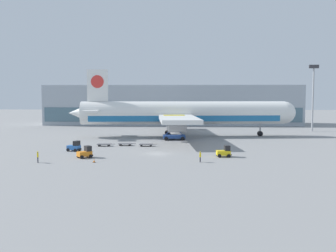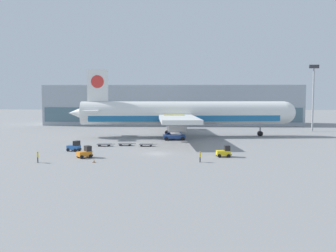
# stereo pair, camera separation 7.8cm
# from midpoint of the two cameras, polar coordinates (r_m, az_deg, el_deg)

# --- Properties ---
(ground_plane) EXTENTS (400.00, 400.00, 0.00)m
(ground_plane) POSITION_cam_midpoint_polar(r_m,az_deg,el_deg) (68.09, -1.73, -4.25)
(ground_plane) COLOR gray
(terminal_building) EXTENTS (90.00, 18.20, 14.00)m
(terminal_building) POSITION_cam_midpoint_polar(r_m,az_deg,el_deg) (136.60, 0.68, 3.24)
(terminal_building) COLOR #9EA8B2
(terminal_building) RESTS_ON ground_plane
(light_mast) EXTENTS (2.80, 0.50, 19.35)m
(light_mast) POSITION_cam_midpoint_polar(r_m,az_deg,el_deg) (117.28, 21.22, 4.83)
(light_mast) COLOR #9EA0A5
(light_mast) RESTS_ON ground_plane
(airplane_main) EXTENTS (58.05, 48.54, 17.00)m
(airplane_main) POSITION_cam_midpoint_polar(r_m,az_deg,el_deg) (95.40, 1.99, 1.87)
(airplane_main) COLOR white
(airplane_main) RESTS_ON ground_plane
(scissor_lift_loader) EXTENTS (5.46, 3.79, 5.90)m
(scissor_lift_loader) POSITION_cam_midpoint_polar(r_m,az_deg,el_deg) (88.67, 0.90, -0.70)
(scissor_lift_loader) COLOR #284C99
(scissor_lift_loader) RESTS_ON ground_plane
(baggage_tug_foreground) EXTENTS (2.74, 2.22, 2.00)m
(baggage_tug_foreground) POSITION_cam_midpoint_polar(r_m,az_deg,el_deg) (73.17, -14.09, -3.07)
(baggage_tug_foreground) COLOR #2D66B7
(baggage_tug_foreground) RESTS_ON ground_plane
(baggage_tug_mid) EXTENTS (2.79, 2.67, 2.00)m
(baggage_tug_mid) POSITION_cam_midpoint_polar(r_m,az_deg,el_deg) (65.23, -12.51, -3.98)
(baggage_tug_mid) COLOR orange
(baggage_tug_mid) RESTS_ON ground_plane
(baggage_tug_far) EXTENTS (2.58, 1.85, 2.00)m
(baggage_tug_far) POSITION_cam_midpoint_polar(r_m,az_deg,el_deg) (65.28, 8.55, -3.91)
(baggage_tug_far) COLOR yellow
(baggage_tug_far) RESTS_ON ground_plane
(baggage_dolly_lead) EXTENTS (3.70, 1.51, 0.48)m
(baggage_dolly_lead) POSITION_cam_midpoint_polar(r_m,az_deg,el_deg) (79.10, -9.73, -2.76)
(baggage_dolly_lead) COLOR #56565B
(baggage_dolly_lead) RESTS_ON ground_plane
(baggage_dolly_second) EXTENTS (3.70, 1.51, 0.48)m
(baggage_dolly_second) POSITION_cam_midpoint_polar(r_m,az_deg,el_deg) (79.23, -6.57, -2.71)
(baggage_dolly_second) COLOR #56565B
(baggage_dolly_second) RESTS_ON ground_plane
(baggage_dolly_third) EXTENTS (3.70, 1.51, 0.48)m
(baggage_dolly_third) POSITION_cam_midpoint_polar(r_m,az_deg,el_deg) (77.98, -3.37, -2.81)
(baggage_dolly_third) COLOR #56565B
(baggage_dolly_third) RESTS_ON ground_plane
(ground_crew_near) EXTENTS (0.29, 0.56, 1.73)m
(ground_crew_near) POSITION_cam_midpoint_polar(r_m,az_deg,el_deg) (59.74, 4.89, -4.55)
(ground_crew_near) COLOR black
(ground_crew_near) RESTS_ON ground_plane
(ground_crew_far) EXTENTS (0.32, 0.55, 1.81)m
(ground_crew_far) POSITION_cam_midpoint_polar(r_m,az_deg,el_deg) (62.56, -19.26, -4.32)
(ground_crew_far) COLOR black
(ground_crew_far) RESTS_ON ground_plane
(traffic_cone_near) EXTENTS (0.40, 0.40, 0.58)m
(traffic_cone_near) POSITION_cam_midpoint_polar(r_m,az_deg,el_deg) (60.57, -11.24, -5.20)
(traffic_cone_near) COLOR black
(traffic_cone_near) RESTS_ON ground_plane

